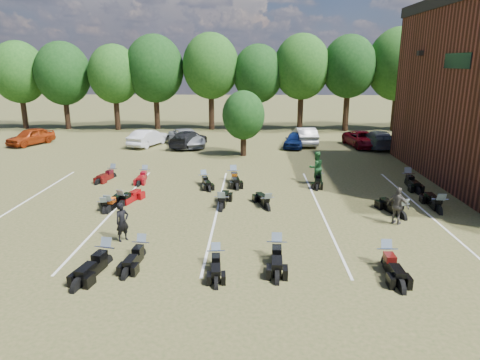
{
  "coord_description": "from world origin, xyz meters",
  "views": [
    {
      "loc": [
        -1.33,
        -16.74,
        6.9
      ],
      "look_at": [
        -1.93,
        4.0,
        1.2
      ],
      "focal_mm": 32.0,
      "sensor_mm": 36.0,
      "label": 1
    }
  ],
  "objects_px": {
    "car_4": "(295,140)",
    "person_black": "(122,222)",
    "motorcycle_3": "(142,257)",
    "motorcycle_14": "(113,178)",
    "person_grey": "(398,206)",
    "person_green": "(316,167)",
    "car_0": "(31,137)",
    "motorcycle_7": "(123,207)"
  },
  "relations": [
    {
      "from": "car_0",
      "to": "person_black",
      "type": "distance_m",
      "value": 24.79
    },
    {
      "from": "car_4",
      "to": "motorcycle_3",
      "type": "xyz_separation_m",
      "value": [
        -7.67,
        -21.37,
        -0.65
      ]
    },
    {
      "from": "person_black",
      "to": "person_green",
      "type": "xyz_separation_m",
      "value": [
        8.92,
        8.77,
        0.16
      ]
    },
    {
      "from": "person_black",
      "to": "motorcycle_3",
      "type": "relative_size",
      "value": 0.74
    },
    {
      "from": "motorcycle_3",
      "to": "motorcycle_7",
      "type": "xyz_separation_m",
      "value": [
        -2.38,
        5.61,
        0.0
      ]
    },
    {
      "from": "car_4",
      "to": "person_grey",
      "type": "distance_m",
      "value": 17.94
    },
    {
      "from": "car_4",
      "to": "person_black",
      "type": "distance_m",
      "value": 21.74
    },
    {
      "from": "person_black",
      "to": "motorcycle_3",
      "type": "bearing_deg",
      "value": -101.73
    },
    {
      "from": "car_0",
      "to": "motorcycle_14",
      "type": "xyz_separation_m",
      "value": [
        10.57,
        -10.75,
        -0.72
      ]
    },
    {
      "from": "motorcycle_3",
      "to": "car_4",
      "type": "bearing_deg",
      "value": 75.56
    },
    {
      "from": "motorcycle_14",
      "to": "motorcycle_7",
      "type": "bearing_deg",
      "value": -52.88
    },
    {
      "from": "person_grey",
      "to": "motorcycle_14",
      "type": "distance_m",
      "value": 16.85
    },
    {
      "from": "person_grey",
      "to": "motorcycle_3",
      "type": "bearing_deg",
      "value": 60.7
    },
    {
      "from": "motorcycle_7",
      "to": "motorcycle_14",
      "type": "relative_size",
      "value": 1.06
    },
    {
      "from": "person_grey",
      "to": "motorcycle_7",
      "type": "distance_m",
      "value": 13.01
    },
    {
      "from": "person_grey",
      "to": "car_0",
      "type": "bearing_deg",
      "value": 6.03
    },
    {
      "from": "person_black",
      "to": "car_4",
      "type": "bearing_deg",
      "value": 17.74
    },
    {
      "from": "person_green",
      "to": "motorcycle_14",
      "type": "xyz_separation_m",
      "value": [
        -12.43,
        0.88,
        -0.95
      ]
    },
    {
      "from": "person_black",
      "to": "person_green",
      "type": "bearing_deg",
      "value": -3.94
    },
    {
      "from": "car_0",
      "to": "motorcycle_3",
      "type": "bearing_deg",
      "value": -31.48
    },
    {
      "from": "car_4",
      "to": "motorcycle_14",
      "type": "distance_m",
      "value": 16.0
    },
    {
      "from": "car_0",
      "to": "motorcycle_3",
      "type": "relative_size",
      "value": 1.97
    },
    {
      "from": "car_4",
      "to": "person_black",
      "type": "height_order",
      "value": "person_black"
    },
    {
      "from": "person_green",
      "to": "motorcycle_14",
      "type": "bearing_deg",
      "value": -26.94
    },
    {
      "from": "person_black",
      "to": "motorcycle_3",
      "type": "distance_m",
      "value": 2.01
    },
    {
      "from": "person_black",
      "to": "motorcycle_14",
      "type": "distance_m",
      "value": 10.3
    },
    {
      "from": "car_0",
      "to": "person_black",
      "type": "relative_size",
      "value": 2.67
    },
    {
      "from": "car_4",
      "to": "person_black",
      "type": "xyz_separation_m",
      "value": [
        -8.78,
        -19.89,
        0.14
      ]
    },
    {
      "from": "person_black",
      "to": "person_green",
      "type": "relative_size",
      "value": 0.83
    },
    {
      "from": "car_4",
      "to": "person_grey",
      "type": "height_order",
      "value": "person_grey"
    },
    {
      "from": "car_0",
      "to": "car_4",
      "type": "distance_m",
      "value": 22.86
    },
    {
      "from": "person_grey",
      "to": "motorcycle_3",
      "type": "distance_m",
      "value": 11.11
    },
    {
      "from": "person_black",
      "to": "person_green",
      "type": "distance_m",
      "value": 12.51
    },
    {
      "from": "person_green",
      "to": "motorcycle_3",
      "type": "height_order",
      "value": "person_green"
    },
    {
      "from": "motorcycle_7",
      "to": "person_green",
      "type": "bearing_deg",
      "value": -139.05
    },
    {
      "from": "car_4",
      "to": "person_green",
      "type": "relative_size",
      "value": 2.01
    },
    {
      "from": "car_0",
      "to": "motorcycle_3",
      "type": "height_order",
      "value": "car_0"
    },
    {
      "from": "car_0",
      "to": "motorcycle_14",
      "type": "distance_m",
      "value": 15.09
    },
    {
      "from": "motorcycle_14",
      "to": "car_4",
      "type": "bearing_deg",
      "value": 54.9
    },
    {
      "from": "person_green",
      "to": "motorcycle_3",
      "type": "xyz_separation_m",
      "value": [
        -7.82,
        -10.26,
        -0.95
      ]
    },
    {
      "from": "motorcycle_3",
      "to": "motorcycle_14",
      "type": "bearing_deg",
      "value": 117.81
    },
    {
      "from": "car_4",
      "to": "motorcycle_14",
      "type": "height_order",
      "value": "car_4"
    }
  ]
}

